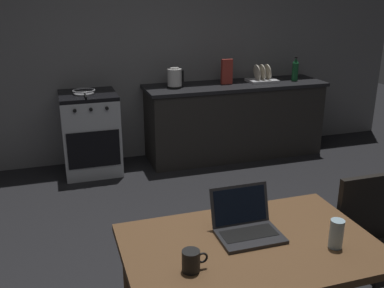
{
  "coord_description": "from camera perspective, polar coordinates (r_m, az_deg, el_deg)",
  "views": [
    {
      "loc": [
        -0.86,
        -2.45,
        1.92
      ],
      "look_at": [
        0.14,
        0.66,
        0.79
      ],
      "focal_mm": 41.31,
      "sensor_mm": 36.0,
      "label": 1
    }
  ],
  "objects": [
    {
      "name": "dish_rack",
      "position": [
        5.41,
        9.02,
        8.42
      ],
      "size": [
        0.34,
        0.26,
        0.21
      ],
      "color": "silver",
      "rests_on": "kitchen_counter"
    },
    {
      "name": "drinking_glass",
      "position": [
        2.27,
        18.14,
        -10.96
      ],
      "size": [
        0.07,
        0.07,
        0.15
      ],
      "color": "#99B7C6",
      "rests_on": "dining_table"
    },
    {
      "name": "dining_table",
      "position": [
        2.28,
        7.52,
        -14.27
      ],
      "size": [
        1.25,
        0.8,
        0.74
      ],
      "color": "brown",
      "rests_on": "ground_plane"
    },
    {
      "name": "laptop",
      "position": [
        2.3,
        7.06,
        -10.44
      ],
      "size": [
        0.32,
        0.28,
        0.22
      ],
      "rotation": [
        0.0,
        0.0,
        0.21
      ],
      "color": "#232326",
      "rests_on": "dining_table"
    },
    {
      "name": "ground_plane",
      "position": [
        3.23,
        1.36,
        -17.39
      ],
      "size": [
        12.0,
        12.0,
        0.0
      ],
      "primitive_type": "plane",
      "color": "black"
    },
    {
      "name": "bottle",
      "position": [
        5.54,
        13.19,
        9.37
      ],
      "size": [
        0.08,
        0.08,
        0.29
      ],
      "color": "#19592D",
      "rests_on": "kitchen_counter"
    },
    {
      "name": "kitchen_counter",
      "position": [
        5.38,
        5.47,
        3.14
      ],
      "size": [
        2.16,
        0.64,
        0.89
      ],
      "color": "#282623",
      "rests_on": "ground_plane"
    },
    {
      "name": "frying_pan",
      "position": [
        4.83,
        -13.78,
        6.57
      ],
      "size": [
        0.24,
        0.41,
        0.05
      ],
      "color": "gray",
      "rests_on": "stove_oven"
    },
    {
      "name": "chair",
      "position": [
        2.86,
        22.4,
        -11.67
      ],
      "size": [
        0.4,
        0.4,
        0.91
      ],
      "rotation": [
        0.0,
        0.0,
        0.07
      ],
      "color": "black",
      "rests_on": "ground_plane"
    },
    {
      "name": "back_wall",
      "position": [
        5.26,
        -4.99,
        12.31
      ],
      "size": [
        6.4,
        0.1,
        2.6
      ],
      "primitive_type": "cube",
      "color": "slate",
      "rests_on": "ground_plane"
    },
    {
      "name": "electric_kettle",
      "position": [
        5.01,
        -2.25,
        8.5
      ],
      "size": [
        0.19,
        0.17,
        0.23
      ],
      "color": "black",
      "rests_on": "kitchen_counter"
    },
    {
      "name": "stove_oven",
      "position": [
        4.98,
        -12.97,
        1.39
      ],
      "size": [
        0.6,
        0.62,
        0.89
      ],
      "color": "#B7BABF",
      "rests_on": "ground_plane"
    },
    {
      "name": "coffee_mug",
      "position": [
        2.01,
        -0.08,
        -14.84
      ],
      "size": [
        0.12,
        0.08,
        0.1
      ],
      "color": "black",
      "rests_on": "dining_table"
    },
    {
      "name": "cereal_box",
      "position": [
        5.22,
        4.52,
        9.31
      ],
      "size": [
        0.13,
        0.05,
        0.29
      ],
      "color": "#B2382D",
      "rests_on": "kitchen_counter"
    }
  ]
}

